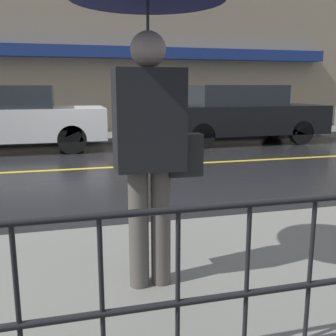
{
  "coord_description": "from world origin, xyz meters",
  "views": [
    {
      "loc": [
        -0.48,
        -7.5,
        1.52
      ],
      "look_at": [
        0.58,
        -3.41,
        0.66
      ],
      "focal_mm": 42.0,
      "sensor_mm": 36.0,
      "label": 1
    }
  ],
  "objects": [
    {
      "name": "pedestrian",
      "position": [
        0.07,
        -4.88,
        1.78
      ],
      "size": [
        1.01,
        1.01,
        2.19
      ],
      "rotation": [
        0.0,
        0.0,
        3.14
      ],
      "color": "#4C4742",
      "rests_on": "sidewalk_near"
    },
    {
      "name": "sidewalk_far",
      "position": [
        0.0,
        4.54,
        0.05
      ],
      "size": [
        28.0,
        1.95,
        0.1
      ],
      "color": "slate",
      "rests_on": "ground_plane"
    },
    {
      "name": "lane_marking",
      "position": [
        0.0,
        0.0,
        0.0
      ],
      "size": [
        25.2,
        0.12,
        0.01
      ],
      "color": "gold",
      "rests_on": "ground_plane"
    },
    {
      "name": "ground_plane",
      "position": [
        0.0,
        0.0,
        0.0
      ],
      "size": [
        80.0,
        80.0,
        0.0
      ],
      "primitive_type": "plane",
      "color": "black"
    },
    {
      "name": "building_storefront",
      "position": [
        0.0,
        5.64,
        3.18
      ],
      "size": [
        28.0,
        0.85,
        6.44
      ],
      "color": "gray",
      "rests_on": "ground_plane"
    },
    {
      "name": "railing_foreground",
      "position": [
        0.0,
        -5.83,
        0.66
      ],
      "size": [
        12.0,
        0.04,
        0.88
      ],
      "color": "black",
      "rests_on": "sidewalk_near"
    },
    {
      "name": "car_black",
      "position": [
        4.23,
        2.64,
        0.8
      ],
      "size": [
        4.59,
        1.72,
        1.58
      ],
      "color": "black",
      "rests_on": "ground_plane"
    },
    {
      "name": "sidewalk_near",
      "position": [
        0.0,
        -4.82,
        0.05
      ],
      "size": [
        28.0,
        2.51,
        0.1
      ],
      "color": "slate",
      "rests_on": "ground_plane"
    },
    {
      "name": "car_white",
      "position": [
        -1.75,
        2.64,
        0.8
      ],
      "size": [
        4.33,
        1.77,
        1.57
      ],
      "color": "silver",
      "rests_on": "ground_plane"
    }
  ]
}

